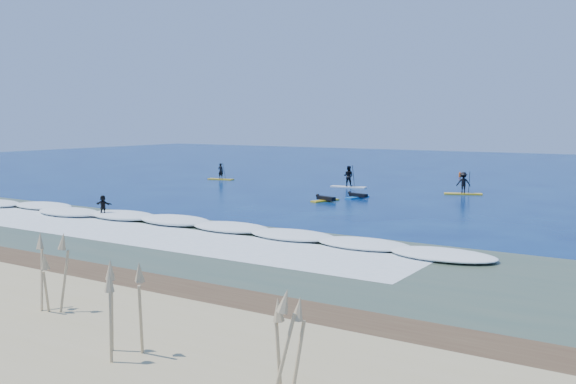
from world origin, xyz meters
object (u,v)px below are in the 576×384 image
Objects in this scene: sup_paddler_center at (348,178)px; sup_paddler_left at (221,174)px; prone_paddler_far at (357,196)px; marker_buoy at (460,174)px; sup_paddler_right at (463,184)px; wave_surfer at (103,207)px; prone_paddler_near at (325,199)px.

sup_paddler_left is at bearing 172.96° from sup_paddler_center.
marker_buoy is at bearing 10.27° from prone_paddler_far.
prone_paddler_far is 3.84× the size of marker_buoy.
marker_buoy reaches higher than prone_paddler_far.
sup_paddler_right is 15.76m from marker_buoy.
sup_paddler_right reaches higher than wave_surfer.
sup_paddler_center reaches higher than prone_paddler_far.
sup_paddler_center is 16.08m from marker_buoy.
sup_paddler_right reaches higher than sup_paddler_left.
sup_paddler_center is (13.94, 0.31, 0.24)m from sup_paddler_left.
marker_buoy is at bearing 12.23° from prone_paddler_near.
sup_paddler_center is at bearing 159.45° from sup_paddler_right.
prone_paddler_near is at bearing 173.17° from prone_paddler_far.
sup_paddler_center is at bearing 34.56° from prone_paddler_near.
wave_surfer is (-4.41, -23.66, -0.08)m from sup_paddler_center.
sup_paddler_center is 1.76× the size of wave_surfer.
sup_paddler_center is 10.08m from sup_paddler_right.
prone_paddler_near is at bearing -36.40° from sup_paddler_left.
prone_paddler_far is at bearing -2.65° from prone_paddler_near.
wave_surfer is (9.54, -23.34, 0.15)m from sup_paddler_left.
sup_paddler_left is at bearing 99.71° from wave_surfer.
sup_paddler_left is 13.95m from sup_paddler_center.
prone_paddler_near is at bearing -149.27° from sup_paddler_right.
sup_paddler_center is 1.08× the size of sup_paddler_right.
prone_paddler_near is (-7.21, -9.59, -0.64)m from sup_paddler_right.
prone_paddler_far is (3.97, -6.24, -0.67)m from sup_paddler_center.
sup_paddler_right is 1.30× the size of prone_paddler_far.
wave_surfer is at bearing -143.47° from sup_paddler_right.
wave_surfer is 40.05m from marker_buoy.
sup_paddler_center is 5.36× the size of marker_buoy.
wave_surfer reaches higher than prone_paddler_near.
marker_buoy is (5.08, 15.25, -0.56)m from sup_paddler_center.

